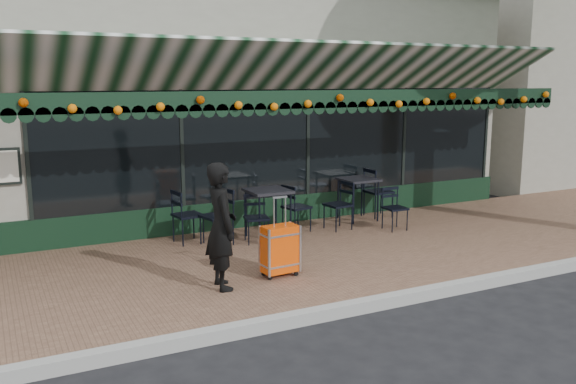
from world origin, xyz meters
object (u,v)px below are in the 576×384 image
cafe_table_a (358,183)px  cafe_table_b (268,194)px  chair_a_right (379,192)px  chair_b_left (217,217)px  chair_solo (188,216)px  woman (221,226)px  suitcase (280,250)px  chair_b_front (257,219)px  chair_a_front (395,209)px  chair_a_left (338,205)px  chair_b_right (297,208)px

cafe_table_a → cafe_table_b: (-2.08, -0.47, 0.03)m
chair_a_right → chair_b_left: bearing=100.3°
chair_b_left → chair_solo: bearing=-145.9°
woman → suitcase: bearing=-80.2°
chair_b_left → woman: bearing=-31.5°
cafe_table_a → chair_solo: 3.36m
cafe_table_a → chair_a_right: size_ratio=0.83×
chair_solo → chair_b_front: bearing=-123.7°
chair_a_front → chair_solo: (-3.52, 0.81, 0.07)m
cafe_table_b → chair_a_left: size_ratio=0.97×
chair_a_right → chair_b_front: size_ratio=1.21×
chair_a_left → chair_a_front: (0.87, -0.49, -0.05)m
chair_a_right → chair_a_left: bearing=114.5°
suitcase → chair_b_right: bearing=52.9°
cafe_table_a → chair_solo: chair_solo is taller
chair_solo → chair_b_right: bearing=-101.5°
chair_b_right → cafe_table_a: bearing=-90.9°
cafe_table_b → chair_b_front: bearing=-151.1°
chair_b_right → chair_solo: (-1.91, 0.13, 0.02)m
chair_b_front → chair_solo: (-1.00, 0.49, 0.05)m
chair_a_left → chair_a_right: 1.33m
suitcase → chair_b_left: bearing=92.0°
suitcase → chair_b_right: suitcase is taller
suitcase → chair_solo: suitcase is taller
chair_a_front → chair_b_front: size_ratio=0.96×
cafe_table_a → chair_solo: (-3.35, -0.13, -0.27)m
woman → cafe_table_b: 2.51m
suitcase → cafe_table_a: 3.65m
chair_b_front → cafe_table_b: bearing=41.6°
chair_b_right → chair_b_front: 0.99m
chair_a_front → chair_b_right: (-1.60, 0.68, 0.04)m
chair_a_right → chair_b_left: chair_a_right is taller
woman → chair_a_front: bearing=-64.5°
chair_b_left → chair_solo: (-0.37, 0.34, -0.01)m
suitcase → chair_a_front: (2.94, 1.40, 0.02)m
chair_b_left → chair_b_front: size_ratio=1.16×
chair_a_left → chair_b_front: size_ratio=1.08×
chair_a_right → chair_b_right: bearing=101.2°
cafe_table_b → chair_a_front: (2.24, -0.47, -0.37)m
cafe_table_b → chair_solo: size_ratio=0.93×
chair_b_left → chair_b_right: chair_b_left is taller
suitcase → cafe_table_b: size_ratio=1.31×
woman → chair_a_front: size_ratio=2.13×
cafe_table_a → chair_a_right: 0.57m
woman → chair_a_left: woman is taller
suitcase → chair_a_right: (3.29, 2.41, 0.12)m
suitcase → chair_a_right: size_ratio=1.13×
chair_a_right → chair_solo: size_ratio=1.08×
cafe_table_a → chair_a_left: chair_a_left is taller
chair_a_right → suitcase: bearing=127.8°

